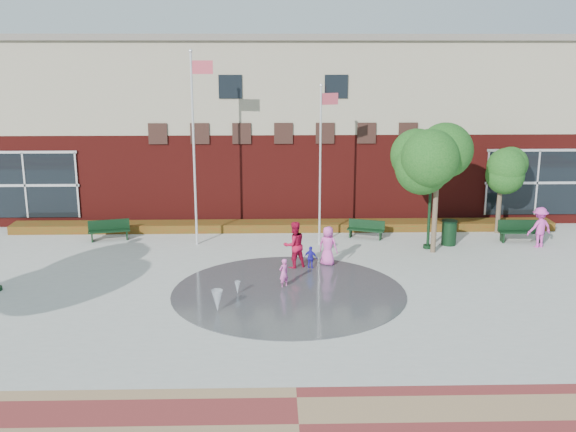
{
  "coord_description": "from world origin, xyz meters",
  "views": [
    {
      "loc": [
        -0.62,
        -19.78,
        8.5
      ],
      "look_at": [
        0.0,
        4.0,
        2.6
      ],
      "focal_mm": 42.0,
      "sensor_mm": 36.0,
      "label": 1
    }
  ],
  "objects_px": {
    "trash_can": "(449,233)",
    "flagpole_right": "(321,157)",
    "child_splash": "(284,273)",
    "flagpole_left": "(195,139)",
    "bench_left": "(109,234)"
  },
  "relations": [
    {
      "from": "flagpole_right",
      "to": "trash_can",
      "type": "distance_m",
      "value": 6.66
    },
    {
      "from": "trash_can",
      "to": "flagpole_right",
      "type": "bearing_deg",
      "value": 177.57
    },
    {
      "from": "trash_can",
      "to": "child_splash",
      "type": "xyz_separation_m",
      "value": [
        -7.47,
        -5.31,
        -0.03
      ]
    },
    {
      "from": "flagpole_right",
      "to": "bench_left",
      "type": "height_order",
      "value": "flagpole_right"
    },
    {
      "from": "bench_left",
      "to": "flagpole_left",
      "type": "bearing_deg",
      "value": -24.69
    },
    {
      "from": "flagpole_right",
      "to": "child_splash",
      "type": "xyz_separation_m",
      "value": [
        -1.74,
        -5.55,
        -3.42
      ]
    },
    {
      "from": "flagpole_left",
      "to": "trash_can",
      "type": "bearing_deg",
      "value": 0.51
    },
    {
      "from": "flagpole_left",
      "to": "child_splash",
      "type": "relative_size",
      "value": 7.76
    },
    {
      "from": "bench_left",
      "to": "child_splash",
      "type": "bearing_deg",
      "value": -53.31
    },
    {
      "from": "flagpole_right",
      "to": "flagpole_left",
      "type": "bearing_deg",
      "value": 158.14
    },
    {
      "from": "flagpole_right",
      "to": "child_splash",
      "type": "relative_size",
      "value": 6.47
    },
    {
      "from": "bench_left",
      "to": "trash_can",
      "type": "height_order",
      "value": "trash_can"
    },
    {
      "from": "flagpole_left",
      "to": "flagpole_right",
      "type": "height_order",
      "value": "flagpole_left"
    },
    {
      "from": "child_splash",
      "to": "flagpole_left",
      "type": "bearing_deg",
      "value": -96.01
    },
    {
      "from": "flagpole_right",
      "to": "bench_left",
      "type": "xyz_separation_m",
      "value": [
        -9.59,
        0.91,
        -3.67
      ]
    }
  ]
}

